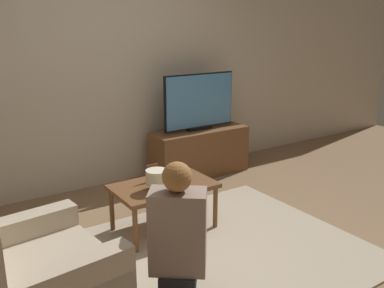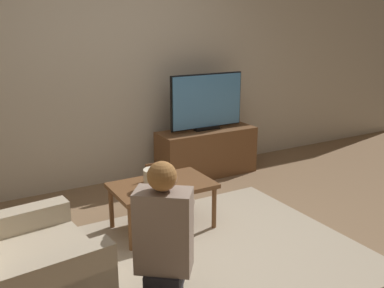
% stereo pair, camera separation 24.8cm
% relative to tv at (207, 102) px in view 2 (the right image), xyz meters
% --- Properties ---
extents(ground_plane, '(10.00, 10.00, 0.00)m').
position_rel_tv_xyz_m(ground_plane, '(-0.98, -1.57, -0.87)').
color(ground_plane, '#896B4C').
extents(wall_back, '(10.00, 0.06, 2.60)m').
position_rel_tv_xyz_m(wall_back, '(-0.98, 0.36, 0.43)').
color(wall_back, beige).
rests_on(wall_back, ground_plane).
extents(rug, '(2.36, 1.90, 0.02)m').
position_rel_tv_xyz_m(rug, '(-0.98, -1.57, -0.86)').
color(rug, '#BCAD93').
rests_on(rug, ground_plane).
extents(tv_stand, '(1.16, 0.41, 0.55)m').
position_rel_tv_xyz_m(tv_stand, '(-0.00, -0.00, -0.60)').
color(tv_stand, brown).
rests_on(tv_stand, ground_plane).
extents(tv, '(0.91, 0.08, 0.64)m').
position_rel_tv_xyz_m(tv, '(0.00, 0.00, 0.00)').
color(tv, black).
rests_on(tv, tv_stand).
extents(coffee_table, '(0.85, 0.52, 0.42)m').
position_rel_tv_xyz_m(coffee_table, '(-1.06, -1.00, -0.50)').
color(coffee_table, brown).
rests_on(coffee_table, ground_plane).
extents(armchair, '(0.90, 0.92, 0.86)m').
position_rel_tv_xyz_m(armchair, '(-2.33, -1.69, -0.58)').
color(armchair, '#B7A88E').
rests_on(armchair, ground_plane).
extents(person_kneeling, '(0.67, 0.77, 0.95)m').
position_rel_tv_xyz_m(person_kneeling, '(-1.52, -1.96, -0.40)').
color(person_kneeling, '#232328').
rests_on(person_kneeling, rug).
extents(picture_frame, '(0.11, 0.01, 0.15)m').
position_rel_tv_xyz_m(picture_frame, '(-1.10, -0.87, -0.37)').
color(picture_frame, brown).
rests_on(picture_frame, coffee_table).
extents(table_lamp, '(0.18, 0.18, 0.17)m').
position_rel_tv_xyz_m(table_lamp, '(-1.16, -1.07, -0.35)').
color(table_lamp, '#4C3823').
rests_on(table_lamp, coffee_table).
extents(remote, '(0.04, 0.15, 0.02)m').
position_rel_tv_xyz_m(remote, '(-1.04, -1.10, -0.44)').
color(remote, black).
rests_on(remote, coffee_table).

